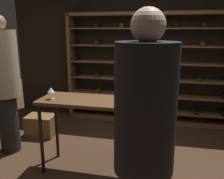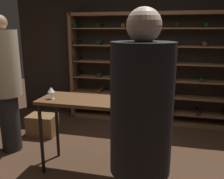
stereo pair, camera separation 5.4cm
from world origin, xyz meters
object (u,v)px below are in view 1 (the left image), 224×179
Objects in this scene: wine_rack at (147,69)px; wine_bottle_gold_foil at (138,97)px; tasting_table at (96,109)px; person_guest_blue_shirt at (4,79)px; wine_glass_stemmed_right at (51,90)px; wine_crate at (41,125)px; person_guest_plum_blouse at (144,137)px; wine_bottle_amber_reserve at (139,91)px.

wine_rack is 2.13m from wine_bottle_gold_foil.
tasting_table is 0.62m from wine_bottle_gold_foil.
person_guest_blue_shirt reaches higher than wine_glass_stemmed_right.
wine_rack is at bearing 32.64° from wine_crate.
wine_crate is 2.26m from wine_bottle_gold_foil.
person_guest_blue_shirt is 1.12m from wine_crate.
person_guest_plum_blouse is (0.70, -1.16, 0.22)m from tasting_table.
person_guest_blue_shirt is (-1.89, -1.70, 0.06)m from wine_rack.
person_guest_plum_blouse is at bearing -40.83° from wine_glass_stemmed_right.
person_guest_blue_shirt is at bearing -138.16° from wine_rack.
wine_rack reaches higher than tasting_table.
person_guest_blue_shirt is at bearing 170.49° from tasting_table.
wine_bottle_amber_reserve is at bearing 119.59° from person_guest_plum_blouse.
person_guest_plum_blouse is 0.98m from wine_bottle_gold_foil.
wine_bottle_gold_foil is (0.54, -0.20, 0.24)m from tasting_table.
tasting_table is 0.70× the size of person_guest_blue_shirt.
wine_rack is at bearing 63.74° from wine_glass_stemmed_right.
wine_rack is 3.11m from person_guest_plum_blouse.
wine_bottle_gold_foil is (-0.16, 0.97, 0.01)m from person_guest_plum_blouse.
wine_crate is 1.29× the size of wine_bottle_amber_reserve.
wine_glass_stemmed_right is (-1.24, 1.07, 0.00)m from person_guest_plum_blouse.
person_guest_plum_blouse reaches higher than tasting_table.
wine_crate is (-1.71, -1.10, -0.87)m from wine_rack.
person_guest_blue_shirt is 1.97m from wine_bottle_amber_reserve.
wine_crate is 3.22× the size of wine_glass_stemmed_right.
wine_crate is 2.16m from wine_bottle_amber_reserve.
wine_rack reaches higher than wine_crate.
wine_bottle_amber_reserve is 1.09× the size of wine_bottle_gold_foil.
tasting_table is at bearing -103.43° from wine_rack.
person_guest_plum_blouse is at bearing -80.85° from wine_bottle_gold_foil.
person_guest_blue_shirt is 13.44× the size of wine_glass_stemmed_right.
wine_rack is at bearing 92.19° from wine_bottle_gold_foil.
wine_bottle_amber_reserve is at bearing 5.69° from wine_glass_stemmed_right.
wine_glass_stemmed_right is at bearing 174.50° from wine_bottle_gold_foil.
wine_bottle_amber_reserve is 1.07m from wine_glass_stemmed_right.
wine_bottle_amber_reserve is at bearing -24.99° from wine_crate.
tasting_table is at bearing -178.52° from wine_bottle_amber_reserve.
wine_bottle_amber_reserve is at bearing 76.77° from person_guest_blue_shirt.
person_guest_blue_shirt reaches higher than tasting_table.
wine_bottle_amber_reserve is (0.06, -1.92, 0.05)m from wine_rack.
wine_bottle_gold_foil is at bearing -84.72° from wine_bottle_amber_reserve.
wine_crate is at bearing 155.34° from person_guest_plum_blouse.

